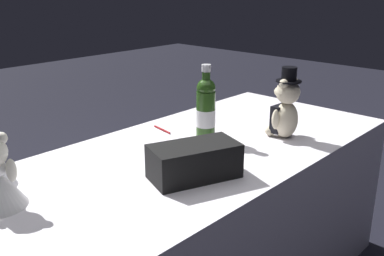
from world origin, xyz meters
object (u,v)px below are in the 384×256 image
(signing_pen, at_px, (163,130))
(teddy_bear_groom, at_px, (285,108))
(gift_case_black, at_px, (194,161))
(champagne_bottle, at_px, (206,108))

(signing_pen, bearing_deg, teddy_bear_groom, 124.24)
(signing_pen, distance_m, gift_case_black, 0.53)
(signing_pen, bearing_deg, gift_case_black, 58.58)
(teddy_bear_groom, distance_m, gift_case_black, 0.59)
(teddy_bear_groom, height_order, gift_case_black, teddy_bear_groom)
(teddy_bear_groom, height_order, signing_pen, teddy_bear_groom)
(champagne_bottle, distance_m, signing_pen, 0.26)
(teddy_bear_groom, bearing_deg, champagne_bottle, -43.07)
(champagne_bottle, xyz_separation_m, gift_case_black, (0.33, 0.23, -0.08))
(champagne_bottle, relative_size, gift_case_black, 0.95)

